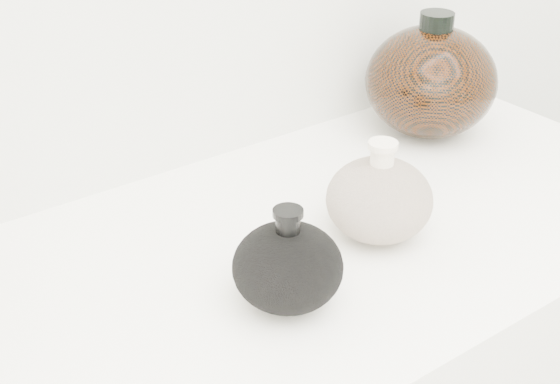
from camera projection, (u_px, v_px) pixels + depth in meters
black_gourd_vase at (288, 266)px, 0.80m from camera, size 0.15×0.15×0.11m
cream_gourd_vase at (379, 199)px, 0.91m from camera, size 0.15×0.15×0.12m
right_round_pot at (431, 81)px, 1.15m from camera, size 0.20×0.20×0.19m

